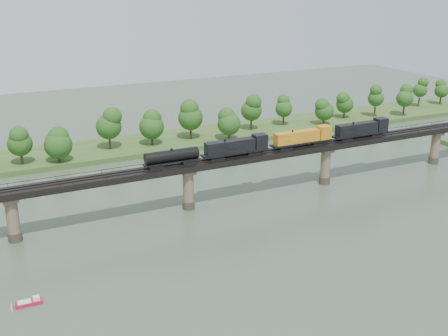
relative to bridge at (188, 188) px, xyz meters
name	(u,v)px	position (x,y,z in m)	size (l,w,h in m)	color
ground	(247,262)	(0.00, -30.00, -5.46)	(400.00, 400.00, 0.00)	#394839
far_bank	(124,147)	(0.00, 55.00, -4.66)	(300.00, 24.00, 1.60)	#335120
bridge	(188,188)	(0.00, 0.00, 0.00)	(236.00, 30.00, 11.50)	#473A2D
bridge_superstructure	(188,163)	(0.00, 0.00, 6.33)	(220.00, 4.90, 0.75)	black
far_treeline	(100,129)	(-8.21, 50.52, 3.37)	(289.06, 17.54, 13.60)	#382619
freight_train	(281,141)	(25.57, 0.00, 8.37)	(70.74, 2.76, 4.87)	black
motorboat	(29,302)	(-40.88, -27.03, -5.03)	(4.55, 1.75, 1.26)	#AE1338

